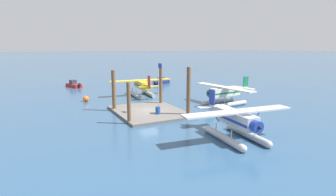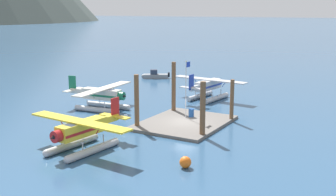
{
  "view_description": "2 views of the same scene",
  "coord_description": "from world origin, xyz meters",
  "px_view_note": "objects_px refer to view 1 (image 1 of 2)",
  "views": [
    {
      "loc": [
        29.76,
        -12.57,
        8.03
      ],
      "look_at": [
        -0.07,
        2.69,
        1.65
      ],
      "focal_mm": 28.31,
      "sensor_mm": 36.0,
      "label": 1
    },
    {
      "loc": [
        -37.22,
        -19.43,
        11.65
      ],
      "look_at": [
        0.78,
        2.41,
        2.38
      ],
      "focal_mm": 44.88,
      "sensor_mm": 36.0,
      "label": 2
    }
  ],
  "objects_px": {
    "flagpole": "(159,81)",
    "seaplane_silver_stbd_fwd": "(236,122)",
    "seaplane_cream_bow_centre": "(225,94)",
    "seaplane_yellow_port_fwd": "(141,87)",
    "fuel_drum": "(158,110)",
    "boat_red_open_sw": "(74,85)",
    "boat_navy_open_west": "(161,82)",
    "mooring_buoy": "(86,99)"
  },
  "relations": [
    {
      "from": "flagpole",
      "to": "mooring_buoy",
      "type": "bearing_deg",
      "value": -152.79
    },
    {
      "from": "fuel_drum",
      "to": "boat_red_open_sw",
      "type": "relative_size",
      "value": 0.19
    },
    {
      "from": "flagpole",
      "to": "seaplane_silver_stbd_fwd",
      "type": "height_order",
      "value": "flagpole"
    },
    {
      "from": "mooring_buoy",
      "to": "seaplane_cream_bow_centre",
      "type": "relative_size",
      "value": 0.09
    },
    {
      "from": "seaplane_cream_bow_centre",
      "to": "boat_navy_open_west",
      "type": "distance_m",
      "value": 24.51
    },
    {
      "from": "boat_navy_open_west",
      "to": "flagpole",
      "type": "bearing_deg",
      "value": -26.24
    },
    {
      "from": "fuel_drum",
      "to": "seaplane_cream_bow_centre",
      "type": "distance_m",
      "value": 11.16
    },
    {
      "from": "seaplane_silver_stbd_fwd",
      "to": "fuel_drum",
      "type": "bearing_deg",
      "value": -165.24
    },
    {
      "from": "flagpole",
      "to": "mooring_buoy",
      "type": "relative_size",
      "value": 6.83
    },
    {
      "from": "seaplane_cream_bow_centre",
      "to": "seaplane_yellow_port_fwd",
      "type": "relative_size",
      "value": 1.0
    },
    {
      "from": "flagpole",
      "to": "seaplane_yellow_port_fwd",
      "type": "distance_m",
      "value": 13.81
    },
    {
      "from": "flagpole",
      "to": "seaplane_cream_bow_centre",
      "type": "bearing_deg",
      "value": 94.95
    },
    {
      "from": "flagpole",
      "to": "mooring_buoy",
      "type": "xyz_separation_m",
      "value": [
        -12.4,
        -6.38,
        -3.66
      ]
    },
    {
      "from": "seaplane_yellow_port_fwd",
      "to": "seaplane_silver_stbd_fwd",
      "type": "height_order",
      "value": "same"
    },
    {
      "from": "flagpole",
      "to": "boat_red_open_sw",
      "type": "height_order",
      "value": "flagpole"
    },
    {
      "from": "boat_red_open_sw",
      "to": "seaplane_cream_bow_centre",
      "type": "bearing_deg",
      "value": 30.44
    },
    {
      "from": "mooring_buoy",
      "to": "boat_red_open_sw",
      "type": "xyz_separation_m",
      "value": [
        -16.71,
        0.48,
        0.04
      ]
    },
    {
      "from": "fuel_drum",
      "to": "mooring_buoy",
      "type": "height_order",
      "value": "fuel_drum"
    },
    {
      "from": "boat_navy_open_west",
      "to": "seaplane_silver_stbd_fwd",
      "type": "bearing_deg",
      "value": -15.61
    },
    {
      "from": "fuel_drum",
      "to": "boat_navy_open_west",
      "type": "height_order",
      "value": "boat_navy_open_west"
    },
    {
      "from": "seaplane_cream_bow_centre",
      "to": "seaplane_yellow_port_fwd",
      "type": "xyz_separation_m",
      "value": [
        -12.34,
        -7.75,
        0.0
      ]
    },
    {
      "from": "flagpole",
      "to": "mooring_buoy",
      "type": "height_order",
      "value": "flagpole"
    },
    {
      "from": "flagpole",
      "to": "seaplane_yellow_port_fwd",
      "type": "relative_size",
      "value": 0.58
    },
    {
      "from": "seaplane_yellow_port_fwd",
      "to": "boat_navy_open_west",
      "type": "xyz_separation_m",
      "value": [
        -12.08,
        9.57,
        -1.09
      ]
    },
    {
      "from": "seaplane_yellow_port_fwd",
      "to": "boat_red_open_sw",
      "type": "bearing_deg",
      "value": -150.92
    },
    {
      "from": "boat_navy_open_west",
      "to": "mooring_buoy",
      "type": "bearing_deg",
      "value": -55.57
    },
    {
      "from": "seaplane_yellow_port_fwd",
      "to": "seaplane_silver_stbd_fwd",
      "type": "xyz_separation_m",
      "value": [
        24.15,
        -0.55,
        0.0
      ]
    },
    {
      "from": "fuel_drum",
      "to": "seaplane_silver_stbd_fwd",
      "type": "relative_size",
      "value": 0.08
    },
    {
      "from": "mooring_buoy",
      "to": "boat_red_open_sw",
      "type": "relative_size",
      "value": 0.19
    },
    {
      "from": "seaplane_silver_stbd_fwd",
      "to": "boat_red_open_sw",
      "type": "relative_size",
      "value": 2.25
    },
    {
      "from": "fuel_drum",
      "to": "seaplane_yellow_port_fwd",
      "type": "distance_m",
      "value": 14.14
    },
    {
      "from": "fuel_drum",
      "to": "boat_navy_open_west",
      "type": "distance_m",
      "value": 28.83
    },
    {
      "from": "seaplane_cream_bow_centre",
      "to": "seaplane_yellow_port_fwd",
      "type": "distance_m",
      "value": 14.57
    },
    {
      "from": "fuel_drum",
      "to": "boat_red_open_sw",
      "type": "distance_m",
      "value": 30.08
    },
    {
      "from": "seaplane_yellow_port_fwd",
      "to": "seaplane_silver_stbd_fwd",
      "type": "bearing_deg",
      "value": -1.3
    },
    {
      "from": "seaplane_cream_bow_centre",
      "to": "seaplane_silver_stbd_fwd",
      "type": "relative_size",
      "value": 1.0
    },
    {
      "from": "boat_navy_open_west",
      "to": "seaplane_cream_bow_centre",
      "type": "bearing_deg",
      "value": -4.27
    },
    {
      "from": "mooring_buoy",
      "to": "boat_navy_open_west",
      "type": "height_order",
      "value": "boat_navy_open_west"
    },
    {
      "from": "mooring_buoy",
      "to": "seaplane_yellow_port_fwd",
      "type": "height_order",
      "value": "seaplane_yellow_port_fwd"
    },
    {
      "from": "seaplane_yellow_port_fwd",
      "to": "seaplane_silver_stbd_fwd",
      "type": "relative_size",
      "value": 1.0
    },
    {
      "from": "seaplane_silver_stbd_fwd",
      "to": "boat_navy_open_west",
      "type": "relative_size",
      "value": 2.36
    },
    {
      "from": "fuel_drum",
      "to": "seaplane_yellow_port_fwd",
      "type": "xyz_separation_m",
      "value": [
        -13.72,
        3.3,
        0.84
      ]
    }
  ]
}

